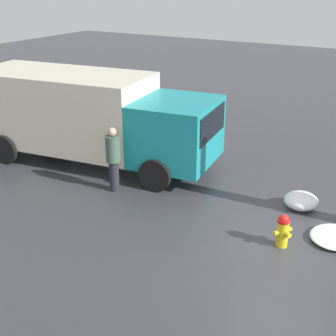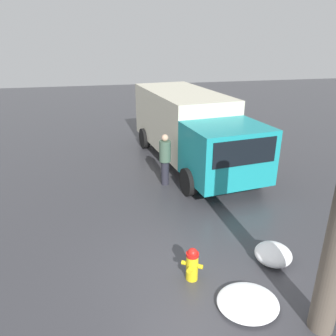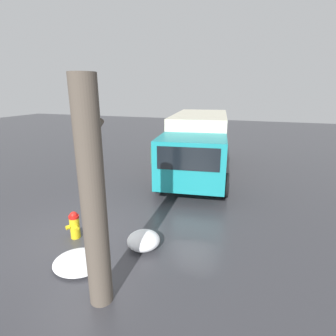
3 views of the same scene
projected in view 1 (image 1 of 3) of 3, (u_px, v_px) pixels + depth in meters
ground_plane at (281, 246)px, 10.10m from camera, size 60.00×60.00×0.00m
fire_hydrant at (283, 230)px, 9.95m from camera, size 0.38×0.43×0.75m
delivery_truck at (88, 114)px, 14.15m from camera, size 7.84×3.45×2.70m
pedestrian at (113, 157)px, 12.31m from camera, size 0.39×0.39×1.78m
snow_pile_by_hydrant at (301, 201)px, 11.62m from camera, size 0.84×0.82×0.43m
snow_pile_curbside at (335, 237)px, 10.28m from camera, size 1.09×1.18×0.16m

